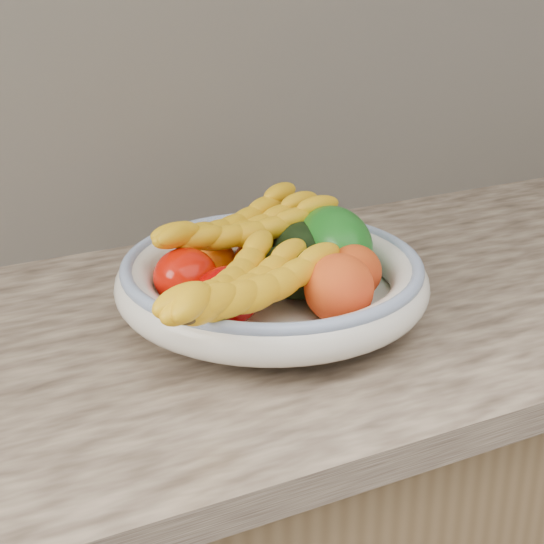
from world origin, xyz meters
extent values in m
cube|color=tan|center=(0.00, 1.68, 0.88)|extent=(2.44, 0.66, 0.04)
cube|color=beige|center=(0.00, 1.99, 1.15)|extent=(2.40, 0.02, 0.50)
cylinder|color=white|center=(0.00, 1.66, 0.91)|extent=(0.13, 0.13, 0.02)
cylinder|color=white|center=(0.00, 1.66, 0.92)|extent=(0.32, 0.32, 0.01)
torus|color=white|center=(0.00, 1.66, 0.95)|extent=(0.39, 0.39, 0.05)
torus|color=#395CA2|center=(0.00, 1.66, 0.97)|extent=(0.37, 0.37, 0.02)
ellipsoid|color=#FF6C05|center=(-0.04, 1.75, 0.95)|extent=(0.05, 0.05, 0.05)
ellipsoid|color=#FF5C05|center=(0.03, 1.76, 0.95)|extent=(0.07, 0.07, 0.05)
ellipsoid|color=#EC5404|center=(0.00, 1.72, 0.95)|extent=(0.07, 0.07, 0.05)
ellipsoid|color=#C60F03|center=(-0.10, 1.69, 0.96)|extent=(0.09, 0.09, 0.07)
ellipsoid|color=#A70001|center=(-0.08, 1.62, 0.96)|extent=(0.09, 0.09, 0.07)
ellipsoid|color=black|center=(0.01, 1.64, 0.96)|extent=(0.10, 0.11, 0.07)
ellipsoid|color=black|center=(0.06, 1.70, 0.96)|extent=(0.10, 0.12, 0.08)
ellipsoid|color=#105713|center=(0.10, 1.68, 0.98)|extent=(0.11, 0.14, 0.12)
ellipsoid|color=orange|center=(0.04, 1.57, 0.97)|extent=(0.08, 0.08, 0.08)
ellipsoid|color=orange|center=(0.08, 1.60, 0.97)|extent=(0.07, 0.07, 0.07)
camera|label=1|loc=(-0.42, 0.81, 1.36)|focal=55.00mm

